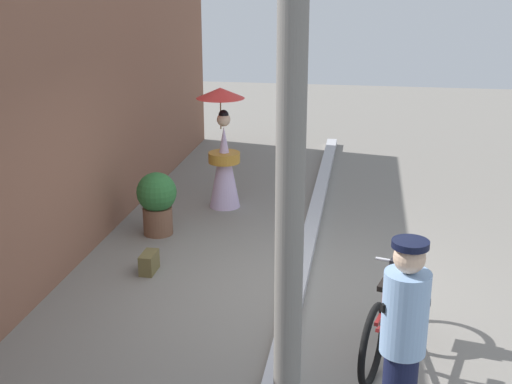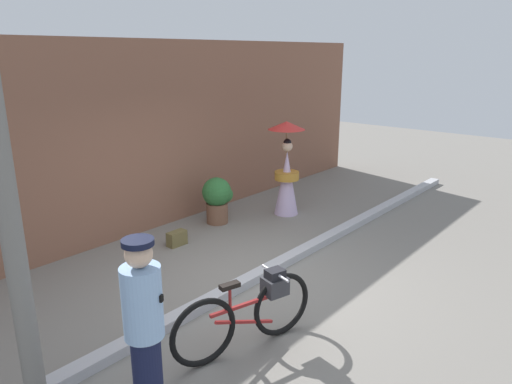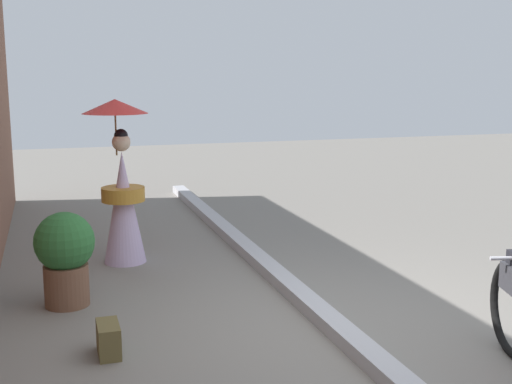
# 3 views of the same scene
# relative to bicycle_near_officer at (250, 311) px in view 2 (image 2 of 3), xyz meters

# --- Properties ---
(ground_plane) EXTENTS (30.00, 30.00, 0.00)m
(ground_plane) POSITION_rel_bicycle_near_officer_xyz_m (1.18, 0.99, -0.44)
(ground_plane) COLOR gray
(building_wall) EXTENTS (14.00, 0.40, 3.39)m
(building_wall) POSITION_rel_bicycle_near_officer_xyz_m (1.18, 4.00, 1.25)
(building_wall) COLOR brown
(building_wall) RESTS_ON ground_plane
(sidewalk_curb) EXTENTS (14.00, 0.20, 0.12)m
(sidewalk_curb) POSITION_rel_bicycle_near_officer_xyz_m (1.18, 0.99, -0.38)
(sidewalk_curb) COLOR #B2B2B7
(sidewalk_curb) RESTS_ON ground_plane
(bicycle_near_officer) EXTENTS (1.73, 0.61, 0.85)m
(bicycle_near_officer) POSITION_rel_bicycle_near_officer_xyz_m (0.00, 0.00, 0.00)
(bicycle_near_officer) COLOR black
(bicycle_near_officer) RESTS_ON ground_plane
(person_officer) EXTENTS (0.34, 0.36, 1.74)m
(person_officer) POSITION_rel_bicycle_near_officer_xyz_m (-1.40, -0.04, 0.49)
(person_officer) COLOR #141938
(person_officer) RESTS_ON ground_plane
(person_with_parasol) EXTENTS (0.73, 0.73, 1.87)m
(person_with_parasol) POSITION_rel_bicycle_near_officer_xyz_m (3.90, 2.44, 0.46)
(person_with_parasol) COLOR silver
(person_with_parasol) RESTS_ON ground_plane
(potted_plant_by_door) EXTENTS (0.57, 0.56, 0.89)m
(potted_plant_by_door) POSITION_rel_bicycle_near_officer_xyz_m (2.62, 3.11, 0.06)
(potted_plant_by_door) COLOR brown
(potted_plant_by_door) RESTS_ON ground_plane
(backpack_on_pavement) EXTENTS (0.34, 0.17, 0.25)m
(backpack_on_pavement) POSITION_rel_bicycle_near_officer_xyz_m (1.37, 2.84, -0.31)
(backpack_on_pavement) COLOR brown
(backpack_on_pavement) RESTS_ON ground_plane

